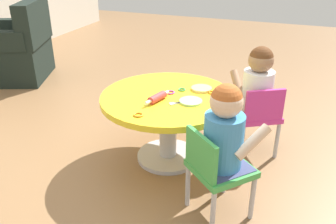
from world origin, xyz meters
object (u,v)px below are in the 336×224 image
Objects in this scene: child_chair_left at (216,169)px; armchair_dark at (16,51)px; craft_table at (168,111)px; child_chair_right at (257,115)px; seated_child_left at (225,130)px; rolling_pin at (157,97)px; craft_scissors at (183,102)px; seated_child_right at (258,83)px.

armchair_dark is (1.39, 2.60, 0.00)m from child_chair_left.
craft_table is 1.68× the size of child_chair_right.
seated_child_left is 2.24× the size of rolling_pin.
craft_table is 6.60× the size of craft_scissors.
child_chair_left is 2.95m from armchair_dark.
seated_child_left reaches higher than child_chair_right.
craft_scissors is (0.34, 0.35, -0.04)m from seated_child_left.
child_chair_right is at bearing -6.74° from seated_child_left.
child_chair_right reaches higher than craft_table.
craft_table is 0.97× the size of armchair_dark.
child_chair_left and child_chair_right have the same top height.
seated_child_left is (-0.42, -0.47, 0.16)m from craft_table.
seated_child_left is 0.49m from craft_scissors.
rolling_pin is at bearing 54.91° from child_chair_left.
child_chair_left is at bearing -139.12° from craft_scissors.
craft_table is 0.65m from seated_child_left.
rolling_pin is at bearing 163.67° from craft_table.
craft_table is 1.76× the size of seated_child_right.
craft_table is 1.76× the size of seated_child_left.
armchair_dark is (0.65, 2.71, 0.00)m from child_chair_right.
child_chair_left is 1.05× the size of seated_child_left.
armchair_dark reaches higher than child_chair_left.
armchair_dark reaches higher than seated_child_right.
rolling_pin is (-0.44, 0.57, -0.02)m from seated_child_right.
rolling_pin reaches higher than child_chair_right.
child_chair_left is at bearing 171.51° from child_chair_right.
seated_child_right is at bearing -102.95° from armchair_dark.
seated_child_right reaches higher than child_chair_right.
rolling_pin is at bearing -116.50° from armchair_dark.
rolling_pin is 1.67× the size of craft_scissors.
craft_table is 2.35m from armchair_dark.
child_chair_left is at bearing -125.09° from rolling_pin.
child_chair_right is at bearing -148.93° from seated_child_right.
child_chair_left is 1.05× the size of seated_child_right.
seated_child_right is 2.77m from armchair_dark.
seated_child_right is at bearing -58.46° from craft_table.
craft_scissors is at bearing -114.20° from armchair_dark.
child_chair_left is 2.35× the size of rolling_pin.
craft_scissors is at bearing 130.90° from child_chair_right.
seated_child_right is at bearing -52.37° from rolling_pin.
craft_scissors is (0.03, -0.16, -0.02)m from rolling_pin.
seated_child_right reaches higher than craft_table.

